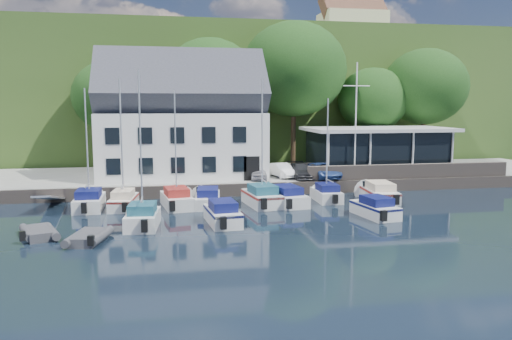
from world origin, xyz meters
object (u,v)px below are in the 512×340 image
object	(u,v)px
boat_r1_2	(176,145)
dinghy_1	(89,236)
boat_r1_4	(262,140)
boat_r1_3	(208,197)
boat_r1_7	(379,191)
boat_r2_2	(222,212)
car_silver	(259,173)
flagpole	(356,121)
car_dgrey	(301,171)
dinghy_0	(39,231)
car_white	(282,170)
boat_r1_5	(286,195)
boat_r2_4	(375,206)
boat_r2_1	(141,152)
club_pavilion	(377,149)
boat_r1_0	(87,146)
boat_r1_1	(122,150)
boat_r1_6	(327,147)
car_blue	(321,170)

from	to	relation	value
boat_r1_2	dinghy_1	world-z (taller)	boat_r1_2
boat_r1_4	dinghy_1	distance (m)	14.10
boat_r1_3	boat_r1_7	xyz separation A→B (m)	(12.88, -0.39, 0.06)
boat_r2_2	boat_r1_2	bearing A→B (deg)	110.38
car_silver	flagpole	distance (m)	9.35
car_dgrey	dinghy_0	size ratio (longest dim) A/B	1.42
car_white	dinghy_1	xyz separation A→B (m)	(-13.94, -14.64, -1.25)
boat_r1_3	dinghy_1	xyz separation A→B (m)	(-7.01, -8.35, -0.32)
car_silver	boat_r1_5	bearing A→B (deg)	-72.38
dinghy_0	car_silver	bearing A→B (deg)	18.86
car_dgrey	boat_r1_4	distance (m)	8.24
boat_r2_4	boat_r2_1	bearing A→B (deg)	171.73
boat_r1_2	dinghy_1	bearing A→B (deg)	-128.55
boat_r2_2	dinghy_0	xyz separation A→B (m)	(-10.26, -1.37, -0.39)
boat_r2_4	club_pavilion	bearing A→B (deg)	56.99
car_dgrey	boat_r1_5	world-z (taller)	car_dgrey
car_dgrey	boat_r2_1	xyz separation A→B (m)	(-12.77, -11.10, 2.88)
car_white	boat_r1_0	size ratio (longest dim) A/B	0.42
boat_r1_0	boat_r1_5	distance (m)	14.39
boat_r1_2	boat_r1_5	world-z (taller)	boat_r1_2
flagpole	boat_r2_1	bearing A→B (deg)	-148.81
car_silver	car_white	size ratio (longest dim) A/B	0.90
dinghy_0	club_pavilion	bearing A→B (deg)	8.68
boat_r1_0	boat_r1_1	xyz separation A→B (m)	(2.31, -0.14, -0.27)
boat_r1_1	boat_r1_3	xyz separation A→B (m)	(5.87, -0.19, -3.46)
boat_r1_0	car_white	bearing A→B (deg)	20.72
boat_r1_3	car_silver	bearing A→B (deg)	55.20
boat_r1_7	boat_r1_6	bearing A→B (deg)	175.65
car_dgrey	boat_r1_2	bearing A→B (deg)	-153.08
boat_r1_1	boat_r2_2	size ratio (longest dim) A/B	1.47
flagpole	boat_r1_2	world-z (taller)	flagpole
club_pavilion	car_dgrey	bearing A→B (deg)	-160.69
boat_r1_2	boat_r1_4	world-z (taller)	boat_r1_4
boat_r1_1	boat_r1_6	bearing A→B (deg)	6.96
boat_r1_2	boat_r1_3	bearing A→B (deg)	-8.10
dinghy_0	boat_r1_4	bearing A→B (deg)	3.43
boat_r1_1	boat_r1_4	xyz separation A→B (m)	(9.74, -0.73, 0.62)
car_white	boat_r1_4	size ratio (longest dim) A/B	0.39
boat_r1_1	boat_r2_1	size ratio (longest dim) A/B	0.92
car_white	boat_r1_1	distance (m)	14.40
boat_r1_3	boat_r1_5	distance (m)	5.71
car_white	car_blue	size ratio (longest dim) A/B	0.91
flagpole	boat_r1_3	bearing A→B (deg)	-159.15
boat_r1_6	boat_r2_1	bearing A→B (deg)	-155.19
club_pavilion	boat_r1_4	xyz separation A→B (m)	(-12.69, -8.94, 1.70)
boat_r1_1	boat_r1_7	size ratio (longest dim) A/B	1.26
boat_r1_3	club_pavilion	bearing A→B (deg)	33.11
boat_r1_2	boat_r2_1	xyz separation A→B (m)	(-2.12, -5.53, 0.06)
club_pavilion	boat_r1_3	bearing A→B (deg)	-153.10
flagpole	boat_r2_4	world-z (taller)	flagpole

